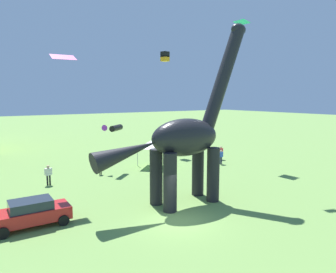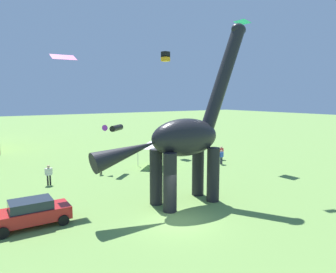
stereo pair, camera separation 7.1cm
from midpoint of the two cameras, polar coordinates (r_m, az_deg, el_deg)
ground_plane at (r=19.12m, az=1.94°, el=-15.34°), size 240.00×240.00×0.00m
dinosaur_sculpture at (r=21.23m, az=3.16°, el=-0.16°), size 12.20×2.58×12.75m
parked_sedan_left at (r=19.80m, az=-23.76°, el=-12.67°), size 4.23×2.01×1.55m
person_photographer at (r=30.29m, az=-12.18°, el=-5.63°), size 0.42×0.19×1.12m
person_near_flyer at (r=34.68m, az=9.83°, el=-3.47°), size 0.60×0.26×1.59m
person_watching_child at (r=37.19m, az=9.84°, el=-2.74°), size 0.60×0.26×1.60m
person_strolling_adult at (r=28.04m, az=-21.01°, el=-6.27°), size 0.63×0.28×1.69m
festival_canopy_tent at (r=32.77m, az=-2.34°, el=-1.18°), size 3.15×3.15×3.00m
kite_apex at (r=23.81m, az=-18.60°, el=13.66°), size 1.76×1.30×0.47m
kite_mid_left at (r=30.94m, az=-9.78°, el=1.58°), size 2.12×2.14×0.61m
kite_mid_center at (r=37.41m, az=13.51°, el=19.74°), size 1.27×1.67×1.99m
kite_far_right at (r=42.28m, az=-0.41°, el=14.49°), size 1.06×1.06×1.25m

